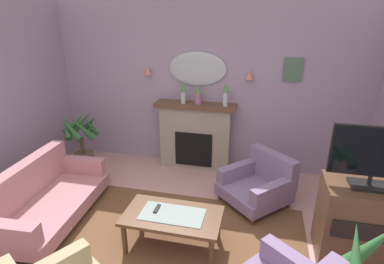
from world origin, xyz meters
TOP-DOWN VIEW (x-y plane):
  - wall_back at (0.00, 2.61)m, footprint 6.22×0.10m
  - patterned_rug at (0.00, 0.20)m, footprint 3.20×2.40m
  - fireplace at (-0.13, 2.39)m, footprint 1.36×0.36m
  - mantel_vase_centre at (-0.33, 2.36)m, footprint 0.10×0.10m
  - mantel_vase_right at (-0.08, 2.36)m, footprint 0.11×0.11m
  - mantel_vase_left at (0.37, 2.36)m, footprint 0.10×0.10m
  - wall_mirror at (-0.13, 2.53)m, footprint 0.96×0.06m
  - wall_sconce_left at (-0.98, 2.48)m, footprint 0.14×0.14m
  - wall_sconce_right at (0.72, 2.48)m, footprint 0.14×0.14m
  - framed_picture at (1.37, 2.54)m, footprint 0.28×0.03m
  - coffee_table at (0.07, 0.35)m, footprint 1.10×0.60m
  - tv_remote at (-0.13, 0.39)m, footprint 0.04×0.16m
  - floral_couch at (-1.72, 0.47)m, footprint 0.97×1.77m
  - armchair_beside_couch at (1.00, 1.52)m, footprint 1.15×1.15m
  - tv_cabinet at (2.06, 0.66)m, footprint 0.80×0.57m
  - tv_flatscreen at (2.06, 0.64)m, footprint 0.84×0.24m
  - potted_plant_tall_palm at (-2.01, 1.87)m, footprint 0.66×0.66m

SIDE VIEW (x-z plane):
  - patterned_rug at x=0.00m, z-range 0.00..0.01m
  - armchair_beside_couch at x=1.00m, z-range -0.05..0.66m
  - floral_couch at x=-1.72m, z-range -0.06..0.70m
  - coffee_table at x=0.07m, z-range 0.16..0.61m
  - tv_cabinet at x=2.06m, z-range 0.00..0.90m
  - tv_remote at x=-0.13m, z-range 0.44..0.46m
  - potted_plant_tall_palm at x=-2.01m, z-range 0.03..1.05m
  - fireplace at x=-0.13m, z-range -0.01..1.15m
  - tv_flatscreen at x=2.06m, z-range 0.92..1.57m
  - mantel_vase_right at x=-0.08m, z-range 1.15..1.49m
  - mantel_vase_centre at x=-0.33m, z-range 1.18..1.53m
  - mantel_vase_left at x=0.37m, z-range 1.18..1.56m
  - wall_back at x=0.00m, z-range 0.00..2.82m
  - wall_sconce_left at x=-0.98m, z-range 1.59..1.73m
  - wall_sconce_right at x=0.72m, z-range 1.59..1.73m
  - wall_mirror at x=-0.13m, z-range 1.43..1.99m
  - framed_picture at x=1.37m, z-range 1.57..1.93m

